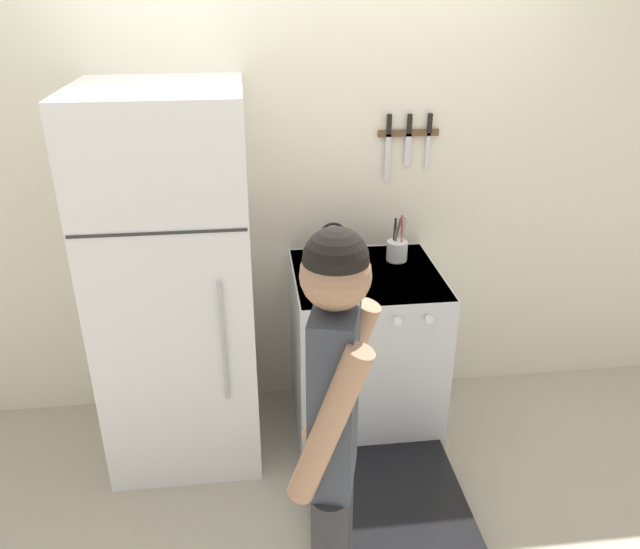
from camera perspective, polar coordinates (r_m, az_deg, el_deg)
ground_plane at (r=3.80m, az=-1.63°, el=-10.44°), size 14.00×14.00×0.00m
wall_back at (r=3.25m, az=-1.96°, el=8.40°), size 10.00×0.06×2.55m
refrigerator at (r=3.03m, az=-13.01°, el=-0.89°), size 0.72×0.74×1.83m
stove_range at (r=3.27m, az=4.19°, el=-7.51°), size 0.73×1.42×0.91m
dutch_oven_pot at (r=2.90m, az=1.70°, el=0.00°), size 0.31×0.26×0.16m
tea_kettle at (r=3.15m, az=1.21°, el=2.08°), size 0.23×0.18×0.22m
utensil_jar at (r=3.22m, az=7.07°, el=2.31°), size 0.11×0.11×0.25m
person at (r=1.97m, az=1.25°, el=-15.32°), size 0.32×0.38×1.65m
wall_knife_strip at (r=3.23m, az=8.06°, el=12.66°), size 0.31×0.03×0.33m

